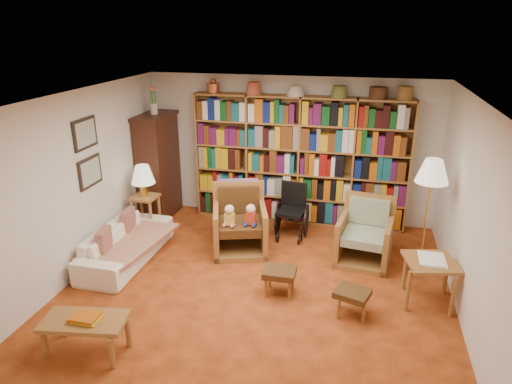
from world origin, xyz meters
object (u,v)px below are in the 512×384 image
(side_table_lamp, at_px, (146,207))
(armchair_sage, at_px, (364,236))
(wheelchair, at_px, (292,212))
(footstool_a, at_px, (280,274))
(side_table_papers, at_px, (430,267))
(coffee_table, at_px, (85,324))
(sofa, at_px, (126,244))
(floor_lamp, at_px, (432,176))
(armchair_leather, at_px, (242,223))
(footstool_b, at_px, (352,295))

(side_table_lamp, height_order, armchair_sage, armchair_sage)
(wheelchair, distance_m, footstool_a, 1.81)
(wheelchair, height_order, side_table_papers, wheelchair)
(side_table_papers, xyz_separation_m, coffee_table, (-3.63, -1.81, -0.15))
(side_table_lamp, relative_size, footstool_a, 1.66)
(sofa, distance_m, wheelchair, 2.67)
(floor_lamp, bearing_deg, side_table_papers, -90.00)
(side_table_lamp, distance_m, armchair_leather, 1.66)
(armchair_leather, xyz_separation_m, wheelchair, (0.69, 0.65, -0.02))
(armchair_sage, distance_m, side_table_papers, 1.28)
(floor_lamp, xyz_separation_m, side_table_papers, (0.00, -0.82, -0.92))
(armchair_sage, bearing_deg, footstool_a, -130.50)
(side_table_papers, distance_m, footstool_a, 1.86)
(sofa, xyz_separation_m, footstool_b, (3.29, -0.62, 0.01))
(armchair_leather, distance_m, side_table_papers, 2.80)
(footstool_b, bearing_deg, side_table_papers, 28.22)
(coffee_table, bearing_deg, side_table_papers, 26.44)
(floor_lamp, xyz_separation_m, coffee_table, (-3.63, -2.62, -1.07))
(armchair_leather, relative_size, side_table_papers, 1.51)
(wheelchair, height_order, coffee_table, wheelchair)
(coffee_table, bearing_deg, footstool_a, 41.28)
(armchair_leather, height_order, wheelchair, armchair_leather)
(footstool_b, bearing_deg, side_table_lamp, 156.16)
(sofa, xyz_separation_m, side_table_lamp, (-0.10, 0.88, 0.23))
(coffee_table, bearing_deg, armchair_sage, 44.59)
(floor_lamp, bearing_deg, armchair_leather, 177.81)
(floor_lamp, distance_m, footstool_b, 1.96)
(armchair_leather, xyz_separation_m, footstool_a, (0.81, -1.15, -0.13))
(armchair_leather, relative_size, floor_lamp, 0.64)
(armchair_sage, relative_size, coffee_table, 1.01)
(wheelchair, bearing_deg, side_table_lamp, -166.55)
(armchair_sage, bearing_deg, armchair_leather, -177.70)
(armchair_sage, distance_m, floor_lamp, 1.33)
(side_table_papers, bearing_deg, floor_lamp, 90.00)
(sofa, xyz_separation_m, wheelchair, (2.24, 1.44, 0.14))
(side_table_lamp, relative_size, footstool_b, 1.43)
(armchair_leather, bearing_deg, sofa, -153.10)
(armchair_leather, distance_m, footstool_a, 1.41)
(side_table_papers, height_order, footstool_a, side_table_papers)
(armchair_leather, bearing_deg, side_table_papers, -19.13)
(floor_lamp, bearing_deg, side_table_lamp, 177.41)
(side_table_papers, bearing_deg, sofa, 178.21)
(armchair_leather, bearing_deg, floor_lamp, -2.19)
(floor_lamp, distance_m, side_table_papers, 1.23)
(side_table_lamp, bearing_deg, footstool_a, -26.75)
(wheelchair, height_order, floor_lamp, floor_lamp)
(side_table_papers, relative_size, footstool_b, 1.47)
(floor_lamp, relative_size, side_table_papers, 2.35)
(sofa, relative_size, footstool_a, 4.37)
(side_table_papers, bearing_deg, side_table_lamp, 166.76)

